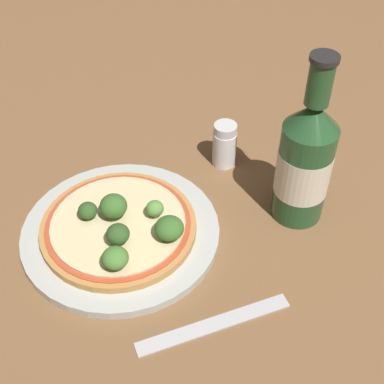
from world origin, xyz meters
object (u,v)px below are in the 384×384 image
(pizza, at_px, (118,226))
(fork, at_px, (214,324))
(beer_bottle, at_px, (305,161))
(pepper_shaker, at_px, (225,145))

(pizza, relative_size, fork, 1.14)
(beer_bottle, relative_size, pepper_shaker, 3.40)
(pizza, height_order, pepper_shaker, pepper_shaker)
(fork, bearing_deg, pepper_shaker, 64.36)
(pepper_shaker, height_order, fork, pepper_shaker)
(beer_bottle, distance_m, pepper_shaker, 0.15)
(pepper_shaker, bearing_deg, pizza, -88.77)
(pizza, bearing_deg, beer_bottle, 56.12)
(pizza, bearing_deg, pepper_shaker, 91.23)
(pizza, height_order, beer_bottle, beer_bottle)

